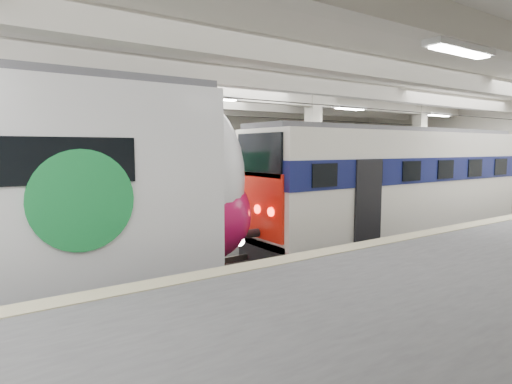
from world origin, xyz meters
TOP-DOWN VIEW (x-y plane):
  - station_hall at (0.00, -1.74)m, footprint 36.00×24.00m
  - older_rer at (6.30, 0.00)m, footprint 12.21×2.70m

SIDE VIEW (x-z plane):
  - older_rer at x=6.30m, z-range 0.10..4.19m
  - station_hall at x=0.00m, z-range 0.37..6.12m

